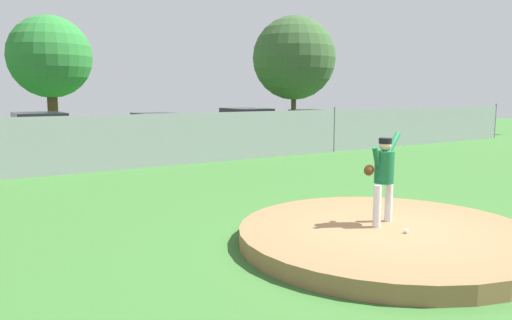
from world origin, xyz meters
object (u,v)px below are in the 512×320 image
(pitcher_youth, at_px, (384,172))
(traffic_cone_orange, at_px, (97,154))
(parked_car_navy, at_px, (315,126))
(parked_car_white, at_px, (40,137))
(baseball, at_px, (406,231))
(parked_car_slate, at_px, (246,128))
(parked_car_red, at_px, (160,133))

(pitcher_youth, relative_size, traffic_cone_orange, 2.78)
(parked_car_navy, height_order, parked_car_white, parked_car_white)
(parked_car_white, bearing_deg, baseball, -78.24)
(pitcher_youth, height_order, parked_car_slate, pitcher_youth)
(baseball, distance_m, parked_car_navy, 17.76)
(parked_car_white, xyz_separation_m, parked_car_red, (4.63, -0.15, -0.04))
(parked_car_red, bearing_deg, pitcher_youth, -96.28)
(parked_car_navy, xyz_separation_m, parked_car_red, (-8.54, -0.19, 0.02))
(traffic_cone_orange, bearing_deg, pitcher_youth, -83.10)
(baseball, distance_m, parked_car_red, 14.48)
(traffic_cone_orange, bearing_deg, parked_car_navy, 8.11)
(baseball, bearing_deg, parked_car_red, 83.64)
(parked_car_navy, bearing_deg, parked_car_white, -179.83)
(parked_car_slate, bearing_deg, parked_car_navy, -1.21)
(parked_car_white, bearing_deg, traffic_cone_orange, -44.84)
(pitcher_youth, relative_size, parked_car_navy, 0.33)
(pitcher_youth, xyz_separation_m, traffic_cone_orange, (-1.49, 12.35, -0.90))
(parked_car_white, distance_m, traffic_cone_orange, 2.35)
(pitcher_youth, xyz_separation_m, parked_car_red, (1.52, 13.81, -0.37))
(pitcher_youth, bearing_deg, parked_car_red, 83.72)
(pitcher_youth, xyz_separation_m, parked_car_navy, (10.06, 14.00, -0.39))
(pitcher_youth, xyz_separation_m, parked_car_white, (-3.11, 13.96, -0.34))
(parked_car_red, bearing_deg, parked_car_white, 178.13)
(parked_car_white, bearing_deg, parked_car_red, -1.87)
(parked_car_navy, height_order, parked_car_red, parked_car_red)
(pitcher_youth, bearing_deg, baseball, -98.19)
(parked_car_navy, distance_m, parked_car_slate, 4.11)
(parked_car_white, xyz_separation_m, traffic_cone_orange, (1.62, -1.61, -0.56))
(parked_car_slate, xyz_separation_m, traffic_cone_orange, (-7.45, -1.73, -0.57))
(baseball, bearing_deg, parked_car_white, 101.76)
(pitcher_youth, distance_m, baseball, 1.03)
(parked_car_red, bearing_deg, baseball, -96.36)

